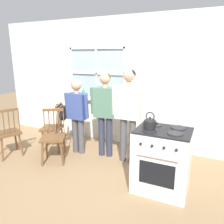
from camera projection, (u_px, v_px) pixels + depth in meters
ground_plane at (93, 171)px, 3.74m from camera, size 16.00×16.00×0.00m
wall_back at (126, 84)px, 4.62m from camera, size 6.40×0.16×2.70m
chair_by_window at (53, 128)px, 4.51m from camera, size 0.53×0.54×0.97m
chair_near_wall at (8, 133)px, 4.20m from camera, size 0.54×0.55×0.97m
chair_center_cluster at (53, 138)px, 3.99m from camera, size 0.56×0.55×0.97m
person_elderly_left at (77, 110)px, 4.24m from camera, size 0.52×0.22×1.48m
person_teen_center at (105, 107)px, 4.08m from camera, size 0.57×0.26×1.62m
person_adult_right at (128, 107)px, 3.83m from camera, size 0.61×0.23×1.70m
stove at (162, 159)px, 3.15m from camera, size 0.76×0.68×1.08m
kettle at (150, 123)px, 2.96m from camera, size 0.21×0.17×0.25m
potted_plant at (83, 95)px, 5.04m from camera, size 0.15×0.15×0.25m
handbag at (63, 112)px, 4.41m from camera, size 0.24×0.24×0.31m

